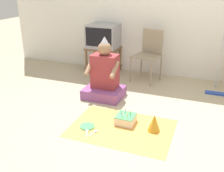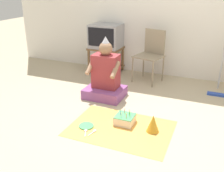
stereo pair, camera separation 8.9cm
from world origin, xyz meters
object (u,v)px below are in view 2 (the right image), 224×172
folding_chair (151,52)px  party_hat_blue (153,123)px  tv (106,36)px  dust_mop (220,74)px  paper_plate (86,126)px  birthday_cake (125,119)px  person_seated (105,78)px

folding_chair → party_hat_blue: size_ratio=4.26×
tv → dust_mop: 2.03m
paper_plate → birthday_cake: bearing=31.6°
dust_mop → birthday_cake: 1.70m
dust_mop → birthday_cake: (-0.98, -1.37, -0.26)m
tv → birthday_cake: (1.00, -1.70, -0.61)m
dust_mop → paper_plate: 2.14m
tv → party_hat_blue: bearing=-52.3°
folding_chair → tv: bearing=170.4°
birthday_cake → paper_plate: size_ratio=1.26×
dust_mop → birthday_cake: dust_mop is taller
birthday_cake → party_hat_blue: bearing=-7.7°
dust_mop → person_seated: bearing=-154.6°
folding_chair → person_seated: 1.02m
dust_mop → person_seated: dust_mop is taller
dust_mop → person_seated: (-1.52, -0.72, -0.03)m
tv → person_seated: size_ratio=0.61×
birthday_cake → tv: bearing=120.4°
person_seated → paper_plate: size_ratio=5.04×
folding_chair → paper_plate: bearing=-98.8°
tv → party_hat_blue: size_ratio=2.70×
dust_mop → paper_plate: bearing=-130.5°
person_seated → birthday_cake: (0.54, -0.64, -0.23)m
dust_mop → person_seated: 1.68m
tv → birthday_cake: 2.06m
party_hat_blue → person_seated: bearing=142.2°
dust_mop → paper_plate: size_ratio=6.49×
dust_mop → birthday_cake: size_ratio=5.17×
tv → paper_plate: tv is taller
tv → paper_plate: (0.60, -1.94, -0.65)m
tv → dust_mop: size_ratio=0.47×
tv → dust_mop: dust_mop is taller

